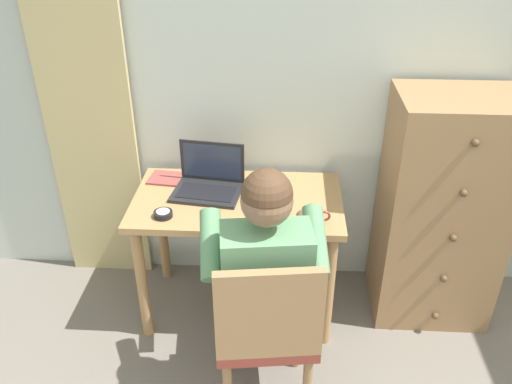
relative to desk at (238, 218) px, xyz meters
The scene contains 11 objects.
wall_back 0.91m from the desk, 35.52° to the left, with size 4.80×0.05×2.50m, color silver.
curtain_panel 1.03m from the desk, 159.95° to the left, with size 0.48×0.03×2.29m, color #CCB77A.
desk is the anchor object (origin of this frame).
dresser 1.05m from the desk, ahead, with size 0.60×0.49×1.25m.
chair 0.70m from the desk, 75.20° to the right, with size 0.47×0.45×0.88m.
person_seated 0.51m from the desk, 72.25° to the right, with size 0.58×0.62×1.20m.
laptop 0.24m from the desk, 154.43° to the left, with size 0.37×0.29×0.24m.
computer_mouse 0.17m from the desk, 38.07° to the left, with size 0.06×0.10×0.03m, color black.
desk_clock 0.41m from the desk, 151.00° to the right, with size 0.09×0.09×0.03m.
notebook_pad 0.44m from the desk, 155.51° to the left, with size 0.21×0.15×0.01m, color #994742.
coffee_mug 0.46m from the desk, 30.18° to the right, with size 0.12×0.08×0.09m.
Camera 1 is at (-0.29, -0.44, 2.09)m, focal length 37.10 mm.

